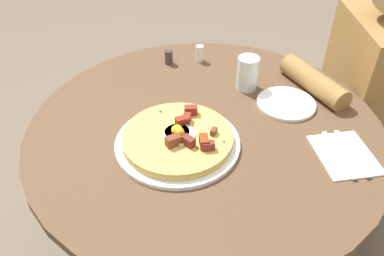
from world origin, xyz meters
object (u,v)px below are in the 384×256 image
(person_seated, at_px, (356,124))
(water_glass, at_px, (248,73))
(knife, at_px, (352,153))
(dining_table, at_px, (204,168))
(salt_shaker, at_px, (200,53))
(pizza_plate, at_px, (178,143))
(fork, at_px, (339,154))
(breakfast_pizza, at_px, (178,137))
(bread_plate, at_px, (286,104))
(pepper_shaker, at_px, (169,57))

(person_seated, xyz_separation_m, water_glass, (0.11, -0.46, 0.30))
(knife, bearing_deg, person_seated, 143.87)
(dining_table, relative_size, salt_shaker, 17.41)
(dining_table, xyz_separation_m, pizza_plate, (0.09, -0.08, 0.18))
(fork, distance_m, salt_shaker, 0.61)
(breakfast_pizza, bearing_deg, bread_plate, 118.69)
(person_seated, bearing_deg, pepper_shaker, -94.43)
(person_seated, relative_size, salt_shaker, 19.54)
(fork, relative_size, knife, 1.00)
(person_seated, distance_m, water_glass, 0.56)
(pizza_plate, relative_size, bread_plate, 1.88)
(knife, height_order, salt_shaker, salt_shaker)
(pizza_plate, height_order, bread_plate, pizza_plate)
(bread_plate, bearing_deg, pepper_shaker, -125.44)
(pizza_plate, distance_m, water_glass, 0.35)
(salt_shaker, bearing_deg, bread_plate, 42.70)
(dining_table, height_order, pizza_plate, pizza_plate)
(bread_plate, xyz_separation_m, knife, (0.22, 0.12, 0.00))
(pepper_shaker, bearing_deg, salt_shaker, 98.87)
(water_glass, height_order, salt_shaker, water_glass)
(dining_table, distance_m, salt_shaker, 0.42)
(water_glass, xyz_separation_m, pepper_shaker, (-0.16, -0.25, -0.03))
(salt_shaker, xyz_separation_m, pepper_shaker, (0.02, -0.11, -0.00))
(person_seated, height_order, breakfast_pizza, person_seated)
(knife, relative_size, salt_shaker, 3.10)
(dining_table, xyz_separation_m, salt_shaker, (-0.36, -0.01, 0.21))
(person_seated, relative_size, pizza_plate, 3.40)
(breakfast_pizza, distance_m, pepper_shaker, 0.44)
(dining_table, height_order, salt_shaker, salt_shaker)
(dining_table, distance_m, knife, 0.44)
(person_seated, height_order, fork, person_seated)
(person_seated, bearing_deg, salt_shaker, -96.82)
(pizza_plate, height_order, breakfast_pizza, breakfast_pizza)
(breakfast_pizza, relative_size, knife, 1.63)
(bread_plate, distance_m, salt_shaker, 0.38)
(pizza_plate, distance_m, knife, 0.45)
(dining_table, relative_size, person_seated, 0.89)
(pizza_plate, xyz_separation_m, knife, (0.05, 0.45, 0.00))
(bread_plate, height_order, water_glass, water_glass)
(pepper_shaker, bearing_deg, dining_table, 18.38)
(fork, bearing_deg, knife, 90.00)
(fork, bearing_deg, salt_shaker, -154.19)
(person_seated, height_order, pizza_plate, person_seated)
(bread_plate, height_order, salt_shaker, salt_shaker)
(breakfast_pizza, bearing_deg, pepper_shaker, -174.80)
(dining_table, relative_size, fork, 5.62)
(fork, height_order, knife, same)
(salt_shaker, bearing_deg, pizza_plate, -9.00)
(water_glass, bearing_deg, bread_plate, 48.41)
(knife, xyz_separation_m, water_glass, (-0.32, -0.23, 0.05))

